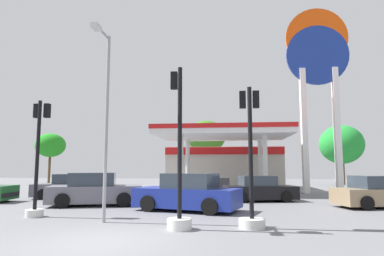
% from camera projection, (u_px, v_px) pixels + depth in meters
% --- Properties ---
extents(ground_plane, '(90.00, 90.00, 0.00)m').
position_uv_depth(ground_plane, '(103.00, 241.00, 8.68)').
color(ground_plane, slate).
rests_on(ground_plane, ground).
extents(gas_station, '(9.94, 13.08, 4.70)m').
position_uv_depth(gas_station, '(224.00, 163.00, 29.70)').
color(gas_station, beige).
rests_on(gas_station, ground).
extents(station_pole_sign, '(4.56, 0.56, 13.91)m').
position_uv_depth(station_pole_sign, '(318.00, 71.00, 24.91)').
color(station_pole_sign, white).
rests_on(station_pole_sign, ground).
extents(car_0, '(4.88, 3.08, 1.62)m').
position_uv_depth(car_0, '(96.00, 190.00, 16.69)').
color(car_0, black).
rests_on(car_0, ground).
extents(car_2, '(4.21, 2.47, 1.42)m').
position_uv_depth(car_2, '(260.00, 190.00, 18.68)').
color(car_2, black).
rests_on(car_2, ground).
extents(car_3, '(4.41, 2.75, 1.47)m').
position_uv_depth(car_3, '(69.00, 187.00, 20.53)').
color(car_3, black).
rests_on(car_3, ground).
extents(car_4, '(4.91, 3.13, 1.63)m').
position_uv_depth(car_4, '(188.00, 194.00, 14.67)').
color(car_4, black).
rests_on(car_4, ground).
extents(car_5, '(4.48, 2.71, 1.50)m').
position_uv_depth(car_5, '(379.00, 193.00, 15.80)').
color(car_5, black).
rests_on(car_5, ground).
extents(traffic_signal_0, '(0.66, 0.69, 4.55)m').
position_uv_depth(traffic_signal_0, '(37.00, 169.00, 13.08)').
color(traffic_signal_0, silver).
rests_on(traffic_signal_0, ground).
extents(traffic_signal_1, '(0.83, 0.83, 4.53)m').
position_uv_depth(traffic_signal_1, '(251.00, 182.00, 10.67)').
color(traffic_signal_1, silver).
rests_on(traffic_signal_1, ground).
extents(traffic_signal_2, '(0.77, 0.77, 5.13)m').
position_uv_depth(traffic_signal_2, '(179.00, 184.00, 10.42)').
color(traffic_signal_2, silver).
rests_on(traffic_signal_2, ground).
extents(tree_0, '(3.39, 3.39, 5.75)m').
position_uv_depth(tree_0, '(50.00, 145.00, 38.51)').
color(tree_0, brown).
rests_on(tree_0, ground).
extents(tree_1, '(4.44, 4.44, 7.16)m').
position_uv_depth(tree_1, '(206.00, 137.00, 38.01)').
color(tree_1, brown).
rests_on(tree_1, ground).
extents(tree_2, '(4.55, 4.55, 6.34)m').
position_uv_depth(tree_2, '(341.00, 145.00, 35.60)').
color(tree_2, brown).
rests_on(tree_2, ground).
extents(corner_streetlamp, '(0.24, 1.48, 6.73)m').
position_uv_depth(corner_streetlamp, '(105.00, 106.00, 11.83)').
color(corner_streetlamp, gray).
rests_on(corner_streetlamp, ground).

